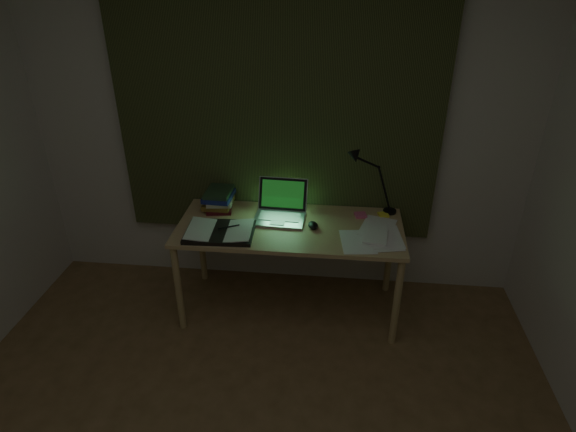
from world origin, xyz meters
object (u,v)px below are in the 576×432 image
(laptop, at_px, (279,204))
(loose_papers, at_px, (367,234))
(open_textbook, at_px, (220,231))
(desk_lamp, at_px, (393,180))
(book_stack, at_px, (219,199))
(desk, at_px, (290,268))

(laptop, height_order, loose_papers, laptop)
(open_textbook, height_order, desk_lamp, desk_lamp)
(open_textbook, distance_m, loose_papers, 0.95)
(laptop, relative_size, book_stack, 1.68)
(desk_lamp, bearing_deg, laptop, -165.32)
(open_textbook, bearing_deg, desk_lamp, 18.02)
(open_textbook, bearing_deg, loose_papers, 2.20)
(loose_papers, bearing_deg, desk_lamp, 63.78)
(laptop, distance_m, book_stack, 0.46)
(desk, bearing_deg, book_stack, 159.64)
(laptop, bearing_deg, desk, -36.77)
(desk, height_order, loose_papers, loose_papers)
(desk, distance_m, loose_papers, 0.62)
(book_stack, xyz_separation_m, desk_lamp, (1.19, 0.07, 0.17))
(laptop, relative_size, loose_papers, 1.08)
(open_textbook, xyz_separation_m, desk_lamp, (1.11, 0.41, 0.23))
(laptop, xyz_separation_m, book_stack, (-0.44, 0.13, -0.05))
(laptop, xyz_separation_m, desk_lamp, (0.75, 0.20, 0.12))
(loose_papers, distance_m, desk_lamp, 0.44)
(book_stack, distance_m, loose_papers, 1.06)
(desk, xyz_separation_m, desk_lamp, (0.67, 0.26, 0.59))
(desk, relative_size, desk_lamp, 3.04)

